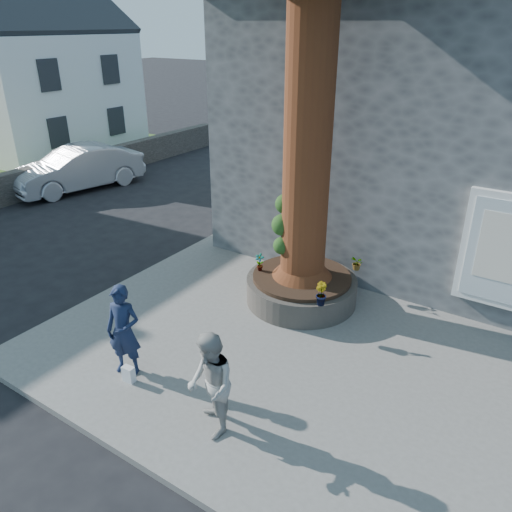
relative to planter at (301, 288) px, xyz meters
The scene contains 14 objects.
ground 2.19m from the planter, 111.80° to the right, with size 120.00×120.00×0.00m, color black.
pavement 1.27m from the planter, 55.01° to the right, with size 9.00×8.00×0.12m, color slate.
yellow_line 4.00m from the planter, 165.44° to the right, with size 0.10×30.00×0.01m, color yellow.
stone_shop 6.12m from the planter, 71.86° to the left, with size 10.30×8.30×6.30m.
planter is the anchor object (origin of this frame).
cottage_far 18.62m from the planter, 160.88° to the left, with size 7.30×7.40×8.75m.
man 3.94m from the planter, 109.19° to the right, with size 0.59×0.39×1.61m, color #16203C.
woman 4.06m from the planter, 79.51° to the right, with size 0.78×0.61×1.61m, color #A19F9A.
shopping_bag 4.02m from the planter, 105.44° to the right, with size 0.20×0.12×0.28m, color white.
car_silver 10.96m from the planter, 165.36° to the left, with size 1.60×4.58×1.51m, color #A3A5AA.
plant_a 1.03m from the planter, 160.06° to the right, with size 0.20×0.14×0.38m, color gray.
plant_b 1.31m from the planter, 45.00° to the right, with size 0.24×0.24×0.44m, color gray.
plant_c 1.29m from the planter, 135.00° to the left, with size 0.19×0.19×0.34m, color gray.
plant_d 1.29m from the planter, 45.00° to the left, with size 0.28×0.25×0.31m, color gray.
Camera 1 is at (5.09, -6.18, 5.48)m, focal length 35.00 mm.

